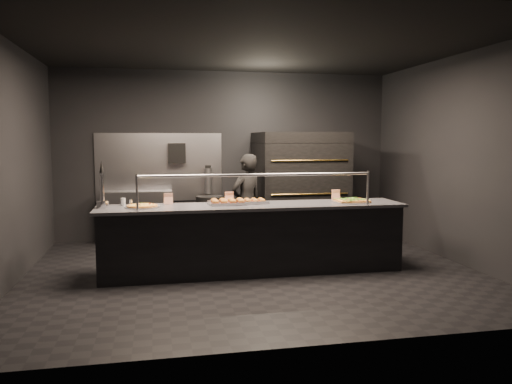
% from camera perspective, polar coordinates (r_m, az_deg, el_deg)
% --- Properties ---
extents(room, '(6.04, 6.00, 3.00)m').
position_cam_1_polar(room, '(6.66, -0.60, 3.51)').
color(room, black).
rests_on(room, ground).
extents(service_counter, '(4.10, 0.78, 1.37)m').
position_cam_1_polar(service_counter, '(6.74, -0.31, -5.30)').
color(service_counter, black).
rests_on(service_counter, ground).
extents(pizza_oven, '(1.50, 1.23, 1.91)m').
position_cam_1_polar(pizza_oven, '(8.78, 4.98, 0.63)').
color(pizza_oven, black).
rests_on(pizza_oven, ground).
extents(prep_shelf, '(1.20, 0.35, 0.90)m').
position_cam_1_polar(prep_shelf, '(8.91, -13.41, -2.78)').
color(prep_shelf, '#99999E').
rests_on(prep_shelf, ground).
extents(towel_dispenser, '(0.30, 0.20, 0.35)m').
position_cam_1_polar(towel_dispenser, '(8.89, -9.05, 4.41)').
color(towel_dispenser, black).
rests_on(towel_dispenser, room).
extents(fire_extinguisher, '(0.14, 0.14, 0.51)m').
position_cam_1_polar(fire_extinguisher, '(8.97, -5.48, 1.33)').
color(fire_extinguisher, '#B2B2B7').
rests_on(fire_extinguisher, room).
extents(beer_tap, '(0.16, 0.22, 0.60)m').
position_cam_1_polar(beer_tap, '(6.63, -17.15, -0.27)').
color(beer_tap, silver).
rests_on(beer_tap, service_counter).
extents(round_pizza, '(0.45, 0.45, 0.03)m').
position_cam_1_polar(round_pizza, '(6.57, -12.87, -1.58)').
color(round_pizza, silver).
rests_on(round_pizza, service_counter).
extents(slider_tray_a, '(0.54, 0.42, 0.08)m').
position_cam_1_polar(slider_tray_a, '(6.70, -3.25, -1.16)').
color(slider_tray_a, silver).
rests_on(slider_tray_a, service_counter).
extents(slider_tray_b, '(0.49, 0.40, 0.07)m').
position_cam_1_polar(slider_tray_b, '(6.81, -0.56, -1.08)').
color(slider_tray_b, silver).
rests_on(slider_tray_b, service_counter).
extents(square_pizza, '(0.53, 0.53, 0.05)m').
position_cam_1_polar(square_pizza, '(7.07, 10.89, -0.99)').
color(square_pizza, silver).
rests_on(square_pizza, service_counter).
extents(condiment_jar, '(0.15, 0.06, 0.10)m').
position_cam_1_polar(condiment_jar, '(6.79, -14.69, -1.12)').
color(condiment_jar, silver).
rests_on(condiment_jar, service_counter).
extents(tent_cards, '(2.50, 0.04, 0.15)m').
position_cam_1_polar(tent_cards, '(6.92, -1.10, -0.55)').
color(tent_cards, white).
rests_on(tent_cards, service_counter).
extents(trash_bin, '(0.49, 0.49, 0.81)m').
position_cam_1_polar(trash_bin, '(8.74, -5.29, -3.12)').
color(trash_bin, black).
rests_on(trash_bin, ground).
extents(worker, '(0.68, 0.61, 1.56)m').
position_cam_1_polar(worker, '(7.93, -1.07, -1.28)').
color(worker, black).
rests_on(worker, ground).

